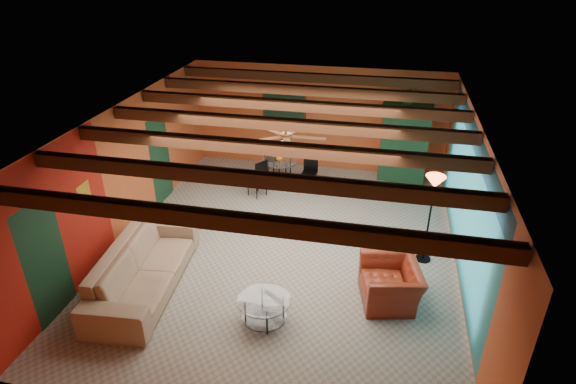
% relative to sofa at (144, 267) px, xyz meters
% --- Properties ---
extents(room, '(6.52, 8.01, 2.71)m').
position_rel_sofa_xyz_m(room, '(2.14, 1.79, 1.95)').
color(room, gray).
rests_on(room, ground).
extents(sofa, '(1.35, 2.91, 0.83)m').
position_rel_sofa_xyz_m(sofa, '(0.00, 0.00, 0.00)').
color(sofa, '#957860').
rests_on(sofa, ground).
extents(armchair, '(1.13, 1.23, 0.69)m').
position_rel_sofa_xyz_m(armchair, '(4.18, 0.53, -0.07)').
color(armchair, maroon).
rests_on(armchair, ground).
extents(coffee_table, '(1.13, 1.13, 0.44)m').
position_rel_sofa_xyz_m(coffee_table, '(2.25, -0.40, -0.19)').
color(coffee_table, white).
rests_on(coffee_table, ground).
extents(dining_table, '(1.88, 1.88, 0.93)m').
position_rel_sofa_xyz_m(dining_table, '(1.41, 4.35, 0.05)').
color(dining_table, silver).
rests_on(dining_table, ground).
extents(armoire, '(1.15, 0.66, 1.92)m').
position_rel_sofa_xyz_m(armoire, '(4.34, 5.38, 0.55)').
color(armoire, maroon).
rests_on(armoire, ground).
extents(floor_lamp, '(0.47, 0.47, 1.78)m').
position_rel_sofa_xyz_m(floor_lamp, '(4.79, 1.84, 0.48)').
color(floor_lamp, black).
rests_on(floor_lamp, ground).
extents(ceiling_fan, '(1.50, 1.50, 0.44)m').
position_rel_sofa_xyz_m(ceiling_fan, '(2.14, 1.68, 1.95)').
color(ceiling_fan, '#472614').
rests_on(ceiling_fan, ceiling).
extents(painting, '(1.05, 0.03, 0.65)m').
position_rel_sofa_xyz_m(painting, '(1.24, 5.64, 1.24)').
color(painting, black).
rests_on(painting, wall_back).
extents(potted_plant, '(0.49, 0.44, 0.48)m').
position_rel_sofa_xyz_m(potted_plant, '(4.34, 5.38, 1.75)').
color(potted_plant, '#26661E').
rests_on(potted_plant, armoire).
extents(vase, '(0.20, 0.20, 0.18)m').
position_rel_sofa_xyz_m(vase, '(1.41, 4.35, 0.61)').
color(vase, orange).
rests_on(vase, dining_table).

